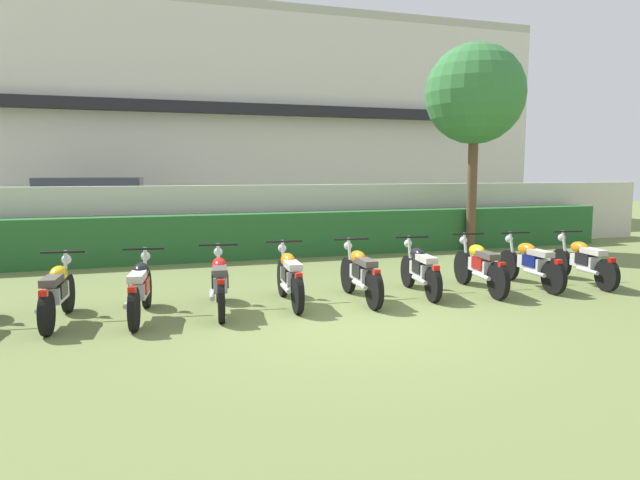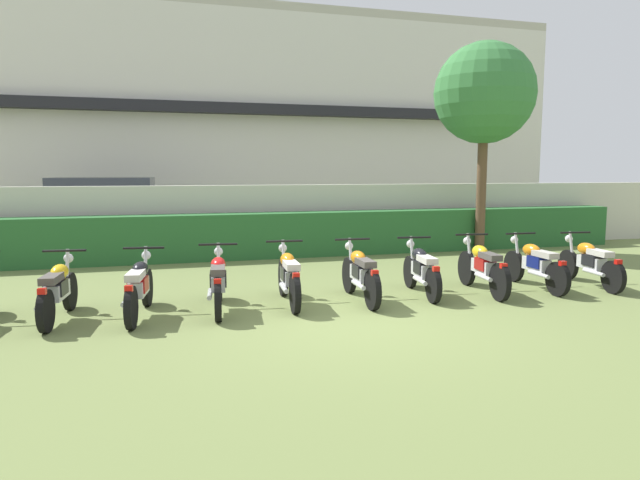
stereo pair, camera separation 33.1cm
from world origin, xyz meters
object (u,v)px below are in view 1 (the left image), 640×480
motorcycle_in_row_6 (420,269)px  motorcycle_in_row_1 (57,292)px  parked_car (98,212)px  motorcycle_in_row_8 (530,263)px  motorcycle_in_row_3 (220,282)px  motorcycle_in_row_9 (583,261)px  motorcycle_in_row_7 (480,266)px  motorcycle_in_row_4 (289,276)px  motorcycle_in_row_5 (360,273)px  tree_near_inspector (475,95)px  motorcycle_in_row_2 (140,288)px

motorcycle_in_row_6 → motorcycle_in_row_1: bearing=98.7°
parked_car → motorcycle_in_row_8: parked_car is taller
motorcycle_in_row_1 → motorcycle_in_row_8: motorcycle_in_row_8 is taller
motorcycle_in_row_3 → motorcycle_in_row_9: motorcycle_in_row_3 is taller
motorcycle_in_row_7 → motorcycle_in_row_9: size_ratio=1.02×
motorcycle_in_row_4 → motorcycle_in_row_5: size_ratio=0.98×
tree_near_inspector → motorcycle_in_row_5: size_ratio=2.83×
motorcycle_in_row_4 → motorcycle_in_row_6: (2.29, 0.02, -0.01)m
motorcycle_in_row_7 → parked_car: bearing=45.0°
motorcycle_in_row_3 → motorcycle_in_row_8: bearing=-82.8°
motorcycle_in_row_2 → motorcycle_in_row_4: motorcycle_in_row_4 is taller
motorcycle_in_row_1 → motorcycle_in_row_8: size_ratio=0.94×
motorcycle_in_row_5 → parked_car: bearing=29.9°
motorcycle_in_row_3 → motorcycle_in_row_9: 6.66m
tree_near_inspector → motorcycle_in_row_1: tree_near_inspector is taller
motorcycle_in_row_5 → motorcycle_in_row_6: motorcycle_in_row_5 is taller
tree_near_inspector → motorcycle_in_row_2: (-8.31, -4.51, -3.55)m
motorcycle_in_row_1 → motorcycle_in_row_3: bearing=-84.8°
motorcycle_in_row_2 → motorcycle_in_row_3: 1.13m
parked_car → motorcycle_in_row_2: 8.77m
parked_car → motorcycle_in_row_8: (7.70, -8.59, -0.49)m
tree_near_inspector → motorcycle_in_row_5: bearing=-137.9°
motorcycle_in_row_8 → motorcycle_in_row_7: bearing=95.4°
tree_near_inspector → motorcycle_in_row_1: bearing=-154.8°
motorcycle_in_row_7 → motorcycle_in_row_8: size_ratio=1.02×
motorcycle_in_row_3 → motorcycle_in_row_8: 5.56m
motorcycle_in_row_1 → motorcycle_in_row_6: size_ratio=1.01×
motorcycle_in_row_1 → motorcycle_in_row_3: 2.21m
motorcycle_in_row_3 → motorcycle_in_row_5: 2.25m
motorcycle_in_row_8 → motorcycle_in_row_6: bearing=91.1°
motorcycle_in_row_2 → motorcycle_in_row_5: 3.38m
motorcycle_in_row_5 → motorcycle_in_row_7: size_ratio=0.97×
motorcycle_in_row_4 → motorcycle_in_row_7: size_ratio=0.95×
motorcycle_in_row_2 → motorcycle_in_row_7: (5.61, 0.07, 0.01)m
parked_car → motorcycle_in_row_3: (2.13, -8.63, -0.49)m
motorcycle_in_row_2 → motorcycle_in_row_4: size_ratio=1.04×
motorcycle_in_row_9 → motorcycle_in_row_7: bearing=96.3°
motorcycle_in_row_3 → motorcycle_in_row_9: (6.66, -0.04, -0.01)m
tree_near_inspector → motorcycle_in_row_8: 5.88m
tree_near_inspector → motorcycle_in_row_6: bearing=-131.2°
motorcycle_in_row_1 → motorcycle_in_row_8: bearing=-83.9°
tree_near_inspector → motorcycle_in_row_9: 5.75m
motorcycle_in_row_8 → motorcycle_in_row_4: bearing=92.5°
motorcycle_in_row_6 → motorcycle_in_row_3: bearing=99.9°
motorcycle_in_row_2 → motorcycle_in_row_6: (4.51, 0.19, -0.00)m
parked_car → tree_near_inspector: bearing=-20.0°
motorcycle_in_row_7 → motorcycle_in_row_6: bearing=91.2°
motorcycle_in_row_4 → motorcycle_in_row_9: 5.56m
parked_car → motorcycle_in_row_2: (1.01, -8.70, -0.50)m
motorcycle_in_row_9 → parked_car: bearing=52.9°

